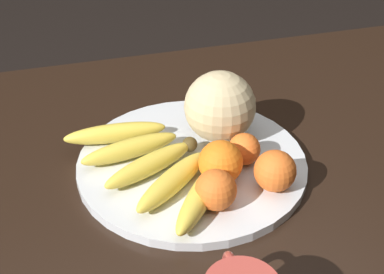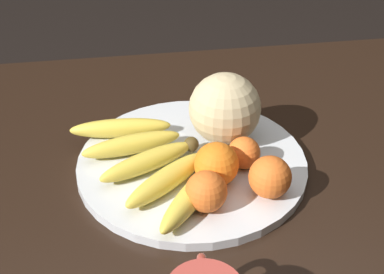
{
  "view_description": "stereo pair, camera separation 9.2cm",
  "coord_description": "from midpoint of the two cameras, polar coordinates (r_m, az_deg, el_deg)",
  "views": [
    {
      "loc": [
        0.25,
        0.73,
        1.33
      ],
      "look_at": [
        0.05,
        0.0,
        0.8
      ],
      "focal_mm": 50.0,
      "sensor_mm": 36.0,
      "label": 1
    },
    {
      "loc": [
        0.16,
        0.75,
        1.33
      ],
      "look_at": [
        0.05,
        0.0,
        0.8
      ],
      "focal_mm": 50.0,
      "sensor_mm": 36.0,
      "label": 2
    }
  ],
  "objects": [
    {
      "name": "melon",
      "position": [
        0.98,
        0.3,
        3.18
      ],
      "size": [
        0.13,
        0.13,
        0.13
      ],
      "color": "#C6B284",
      "rests_on": "fruit_bowl"
    },
    {
      "name": "fruit_bowl",
      "position": [
        0.96,
        -2.76,
        -2.92
      ],
      "size": [
        0.41,
        0.41,
        0.02
      ],
      "color": "silver",
      "rests_on": "kitchen_table"
    },
    {
      "name": "orange_front_left",
      "position": [
        0.88,
        5.88,
        -3.73
      ],
      "size": [
        0.07,
        0.07,
        0.07
      ],
      "color": "orange",
      "rests_on": "fruit_bowl"
    },
    {
      "name": "banana_bunch",
      "position": [
        0.92,
        -7.01,
        -3.0
      ],
      "size": [
        0.27,
        0.32,
        0.04
      ],
      "rotation": [
        0.0,
        0.0,
        6.73
      ],
      "color": "#473819",
      "rests_on": "fruit_bowl"
    },
    {
      "name": "orange_front_right",
      "position": [
        0.93,
        2.78,
        -1.4
      ],
      "size": [
        0.06,
        0.06,
        0.06
      ],
      "color": "orange",
      "rests_on": "fruit_bowl"
    },
    {
      "name": "orange_mid_center",
      "position": [
        0.88,
        0.09,
        -2.83
      ],
      "size": [
        0.07,
        0.07,
        0.07
      ],
      "color": "orange",
      "rests_on": "fruit_bowl"
    },
    {
      "name": "orange_back_left",
      "position": [
        0.84,
        -0.61,
        -5.78
      ],
      "size": [
        0.07,
        0.07,
        0.07
      ],
      "color": "orange",
      "rests_on": "fruit_bowl"
    },
    {
      "name": "kitchen_table",
      "position": [
        1.04,
        -0.16,
        -7.19
      ],
      "size": [
        1.35,
        0.94,
        0.74
      ],
      "color": "black",
      "rests_on": "ground_plane"
    }
  ]
}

